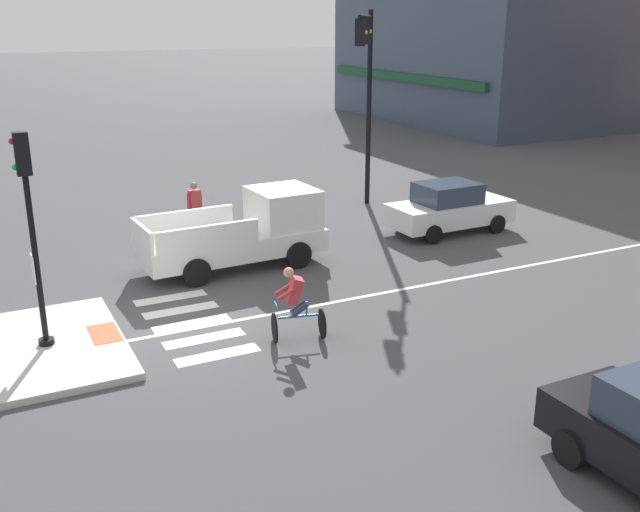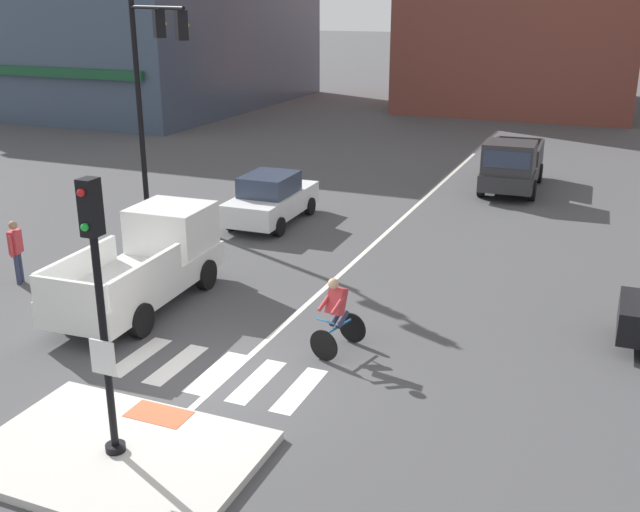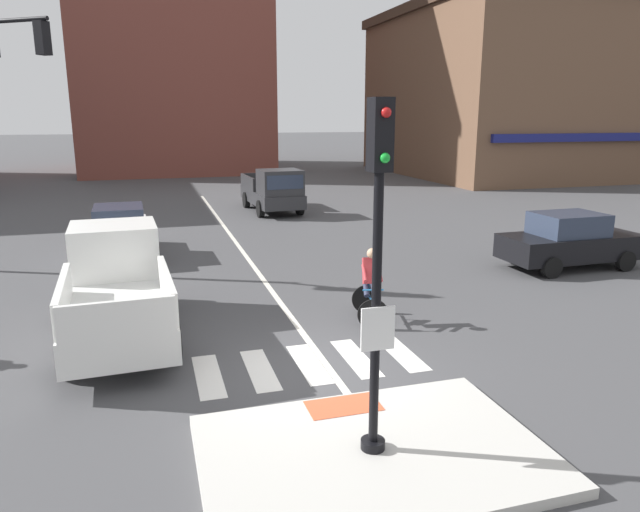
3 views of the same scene
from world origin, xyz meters
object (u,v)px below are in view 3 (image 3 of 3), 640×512
Objects in this scene: pickup_truck_white_westbound_near at (117,287)px; car_black_cross_right at (570,241)px; pickup_truck_charcoal_eastbound_distant at (274,192)px; cyclist at (370,283)px; signal_pole at (378,249)px; car_white_westbound_far at (120,231)px.

car_black_cross_right is at bearing 8.09° from pickup_truck_white_westbound_near.
pickup_truck_charcoal_eastbound_distant reaches higher than cyclist.
cyclist is at bearing -94.25° from pickup_truck_charcoal_eastbound_distant.
signal_pole is at bearing -98.48° from pickup_truck_charcoal_eastbound_distant.
pickup_truck_charcoal_eastbound_distant reaches higher than car_black_cross_right.
car_white_westbound_far is 1.01× the size of car_black_cross_right.
cyclist is at bearing -159.75° from car_black_cross_right.
car_black_cross_right is (9.20, 7.61, -2.01)m from signal_pole.
pickup_truck_charcoal_eastbound_distant reaches higher than car_white_westbound_far.
cyclist is (-7.34, -2.71, 0.06)m from car_black_cross_right.
car_white_westbound_far is 0.80× the size of pickup_truck_white_westbound_near.
cyclist reaches higher than car_white_westbound_far.
pickup_truck_white_westbound_near is (0.20, -7.05, 0.17)m from car_white_westbound_far.
cyclist is at bearing 69.17° from signal_pole.
pickup_truck_charcoal_eastbound_distant is (6.53, 7.19, 0.17)m from car_white_westbound_far.
pickup_truck_white_westbound_near is at bearing -171.91° from car_black_cross_right.
signal_pole reaches higher than pickup_truck_white_westbound_near.
pickup_truck_charcoal_eastbound_distant and pickup_truck_white_westbound_near have the same top height.
signal_pole is at bearing -60.18° from pickup_truck_white_westbound_near.
pickup_truck_white_westbound_near is (-6.33, -14.24, 0.00)m from pickup_truck_charcoal_eastbound_distant.
car_white_westbound_far is 0.80× the size of pickup_truck_charcoal_eastbound_distant.
pickup_truck_charcoal_eastbound_distant is at bearing 81.52° from signal_pole.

